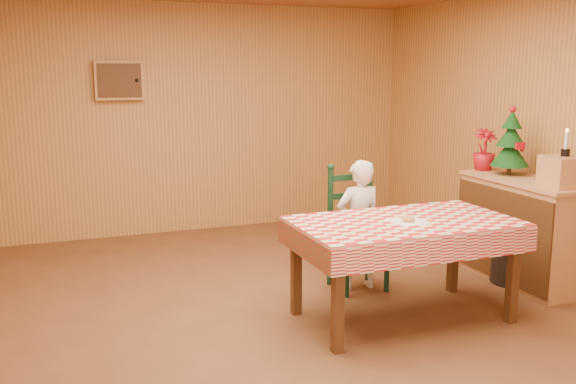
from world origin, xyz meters
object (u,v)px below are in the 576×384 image
Objects in this scene: crate at (564,172)px; storage_bin at (515,260)px; dining_table at (404,231)px; ladder_chair at (355,230)px; seated_child at (359,225)px; christmas_tree at (511,144)px; shelf_unit at (523,230)px.

crate reaches higher than storage_bin.
dining_table is 1.51m from crate.
ladder_chair is 1.47m from storage_bin.
ladder_chair is 0.96× the size of seated_child.
crate is 0.93m from storage_bin.
ladder_chair is 1.76m from crate.
ladder_chair is 1.63m from christmas_tree.
shelf_unit is 2.96× the size of storage_bin.
storage_bin is at bearing -17.39° from ladder_chair.
crate is (0.01, -0.40, 0.59)m from shelf_unit.
dining_table is 2.67× the size of christmas_tree.
christmas_tree reaches higher than crate.
shelf_unit reaches higher than storage_bin.
ladder_chair is 3.60× the size of crate.
crate is 0.72× the size of storage_bin.
ladder_chair is at bearing 90.00° from dining_table.
dining_table is 1.53× the size of ladder_chair.
shelf_unit is 0.71m from crate.
crate reaches higher than shelf_unit.
ladder_chair is 1.74× the size of christmas_tree.
ladder_chair is at bearing 164.13° from shelf_unit.
dining_table is 0.81m from ladder_chair.
shelf_unit is (1.46, -0.36, -0.10)m from seated_child.
dining_table reaches higher than storage_bin.
christmas_tree reaches higher than dining_table.
christmas_tree is at bearing 175.81° from seated_child.
storage_bin is (1.37, -0.43, -0.29)m from ladder_chair.
storage_bin is (-0.08, -0.02, -0.26)m from shelf_unit.
christmas_tree reaches higher than storage_bin.
christmas_tree is at bearing 71.06° from storage_bin.
dining_table is 1.52m from shelf_unit.
ladder_chair reaches higher than shelf_unit.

